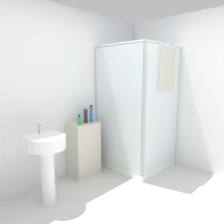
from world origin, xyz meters
TOP-DOWN VIEW (x-y plane):
  - wall_back at (0.00, 1.70)m, footprint 6.40×0.06m
  - wall_right at (1.70, 0.00)m, footprint 0.06×6.40m
  - shower_enclosure at (1.11, 1.08)m, footprint 0.99×1.02m
  - vanity_cabinet at (0.28, 1.51)m, footprint 0.44×0.33m
  - sink at (-0.51, 1.22)m, footprint 0.46×0.46m
  - soap_dispenser at (0.16, 1.45)m, footprint 0.06×0.06m
  - shampoo_bottle_tall_black at (0.32, 1.49)m, footprint 0.06×0.06m
  - shampoo_bottle_blue at (0.41, 1.47)m, footprint 0.06×0.06m
  - lotion_bottle_white at (0.29, 1.58)m, footprint 0.05×0.05m

SIDE VIEW (x-z plane):
  - vanity_cabinet at x=0.28m, z-range 0.00..0.83m
  - shower_enclosure at x=1.11m, z-range -0.47..1.53m
  - sink at x=-0.51m, z-range 0.12..1.10m
  - lotion_bottle_white at x=0.29m, z-range 0.81..0.96m
  - soap_dispenser at x=0.16m, z-range 0.81..0.97m
  - shampoo_bottle_tall_black at x=0.32m, z-range 0.82..1.06m
  - shampoo_bottle_blue at x=0.41m, z-range 0.82..1.09m
  - wall_back at x=0.00m, z-range 0.00..2.50m
  - wall_right at x=1.70m, z-range 0.00..2.50m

